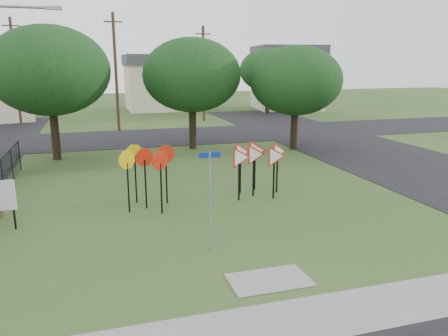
{
  "coord_description": "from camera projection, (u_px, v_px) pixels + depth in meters",
  "views": [
    {
      "loc": [
        -3.92,
        -11.54,
        5.25
      ],
      "look_at": [
        0.45,
        3.0,
        1.6
      ],
      "focal_mm": 35.0,
      "sensor_mm": 36.0,
      "label": 1
    }
  ],
  "objects": [
    {
      "name": "far_pole_c",
      "position": [
        16.0,
        71.0,
        37.13
      ],
      "size": [
        1.4,
        0.24,
        9.0
      ],
      "color": "#4A3622",
      "rests_on": "ground"
    },
    {
      "name": "curb_pad",
      "position": [
        269.0,
        280.0,
        10.83
      ],
      "size": [
        2.0,
        1.2,
        0.02
      ],
      "primitive_type": "cube",
      "color": "gray",
      "rests_on": "ground"
    },
    {
      "name": "tree_near_mid",
      "position": [
        192.0,
        75.0,
        26.53
      ],
      "size": [
        6.0,
        6.0,
        6.8
      ],
      "color": "black",
      "rests_on": "ground"
    },
    {
      "name": "ground",
      "position": [
        239.0,
        243.0,
        13.07
      ],
      "size": [
        140.0,
        140.0,
        0.0
      ],
      "primitive_type": "plane",
      "color": "#2B481B"
    },
    {
      "name": "yield_sign_cluster",
      "position": [
        257.0,
        156.0,
        17.51
      ],
      "size": [
        2.76,
        1.52,
        2.19
      ],
      "color": "black",
      "rests_on": "ground"
    },
    {
      "name": "house_mid",
      "position": [
        162.0,
        82.0,
        50.7
      ],
      "size": [
        8.4,
        8.4,
        6.2
      ],
      "color": "#EEE5C0",
      "rests_on": "ground"
    },
    {
      "name": "tree_near_left",
      "position": [
        49.0,
        71.0,
        23.29
      ],
      "size": [
        6.4,
        6.4,
        7.27
      ],
      "color": "black",
      "rests_on": "ground"
    },
    {
      "name": "street_far",
      "position": [
        151.0,
        137.0,
        31.69
      ],
      "size": [
        60.0,
        8.0,
        0.02
      ],
      "primitive_type": "cube",
      "color": "black",
      "rests_on": "ground"
    },
    {
      "name": "stop_sign_cluster",
      "position": [
        147.0,
        163.0,
        15.88
      ],
      "size": [
        2.14,
        1.83,
        2.29
      ],
      "color": "black",
      "rests_on": "ground"
    },
    {
      "name": "street_name_sign",
      "position": [
        210.0,
        196.0,
        12.11
      ],
      "size": [
        0.6,
        0.07,
        2.9
      ],
      "color": "#909398",
      "rests_on": "ground"
    },
    {
      "name": "street_right",
      "position": [
        377.0,
        154.0,
        25.73
      ],
      "size": [
        8.0,
        50.0,
        0.02
      ],
      "primitive_type": "cube",
      "color": "black",
      "rests_on": "ground"
    },
    {
      "name": "far_pole_a",
      "position": [
        116.0,
        72.0,
        33.78
      ],
      "size": [
        1.4,
        0.24,
        9.0
      ],
      "color": "#4A3622",
      "rests_on": "ground"
    },
    {
      "name": "house_right",
      "position": [
        287.0,
        77.0,
        50.77
      ],
      "size": [
        8.3,
        8.3,
        7.2
      ],
      "color": "#EEE5C0",
      "rests_on": "ground"
    },
    {
      "name": "tree_far_right",
      "position": [
        268.0,
        70.0,
        45.72
      ],
      "size": [
        6.0,
        6.0,
        6.8
      ],
      "color": "black",
      "rests_on": "ground"
    },
    {
      "name": "tree_near_right",
      "position": [
        296.0,
        81.0,
        26.42
      ],
      "size": [
        5.6,
        5.6,
        6.33
      ],
      "color": "black",
      "rests_on": "ground"
    },
    {
      "name": "sidewalk",
      "position": [
        302.0,
        320.0,
        9.15
      ],
      "size": [
        30.0,
        1.6,
        0.02
      ],
      "primitive_type": "cube",
      "color": "gray",
      "rests_on": "ground"
    },
    {
      "name": "far_pole_b",
      "position": [
        204.0,
        73.0,
        39.8
      ],
      "size": [
        1.4,
        0.24,
        8.5
      ],
      "color": "#4A3622",
      "rests_on": "ground"
    }
  ]
}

